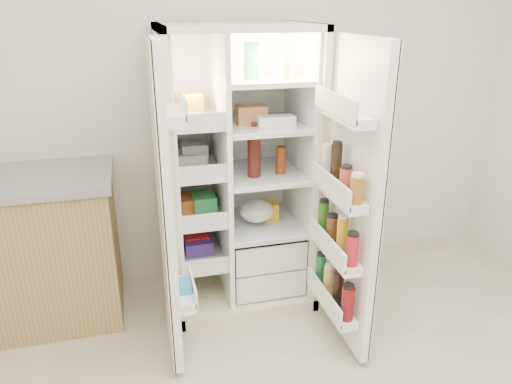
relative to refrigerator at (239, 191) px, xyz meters
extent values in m
cube|color=silver|center=(0.12, 0.35, 0.61)|extent=(4.00, 0.02, 2.70)
cube|color=beige|center=(-0.02, 0.28, 0.16)|extent=(0.92, 0.04, 1.80)
cube|color=beige|center=(-0.46, -0.05, 0.16)|extent=(0.04, 0.70, 1.80)
cube|color=beige|center=(0.42, -0.05, 0.16)|extent=(0.04, 0.70, 1.80)
cube|color=beige|center=(-0.02, -0.05, 1.04)|extent=(0.92, 0.70, 0.04)
cube|color=beige|center=(-0.02, -0.05, -0.70)|extent=(0.92, 0.70, 0.08)
cube|color=white|center=(-0.02, 0.25, 0.18)|extent=(0.84, 0.02, 1.68)
cube|color=white|center=(-0.43, -0.05, 0.18)|extent=(0.02, 0.62, 1.68)
cube|color=white|center=(0.39, -0.05, 0.18)|extent=(0.02, 0.62, 1.68)
cube|color=white|center=(-0.13, -0.05, 0.18)|extent=(0.03, 0.62, 1.68)
cube|color=silver|center=(0.14, -0.07, -0.56)|extent=(0.47, 0.52, 0.19)
cube|color=silver|center=(0.14, -0.07, -0.36)|extent=(0.47, 0.52, 0.19)
cube|color=#FFD18C|center=(0.14, 0.00, 0.98)|extent=(0.30, 0.30, 0.02)
cube|color=silver|center=(-0.28, -0.05, -0.39)|extent=(0.28, 0.58, 0.02)
cube|color=silver|center=(-0.28, -0.05, -0.09)|extent=(0.28, 0.58, 0.02)
cube|color=silver|center=(-0.28, -0.05, 0.21)|extent=(0.28, 0.58, 0.02)
cube|color=silver|center=(-0.28, -0.05, 0.51)|extent=(0.28, 0.58, 0.02)
cube|color=white|center=(0.14, -0.05, -0.22)|extent=(0.49, 0.58, 0.01)
cube|color=white|center=(0.14, -0.05, 0.14)|extent=(0.49, 0.58, 0.01)
cube|color=white|center=(0.14, -0.05, 0.46)|extent=(0.49, 0.58, 0.02)
cube|color=white|center=(0.14, -0.05, 0.74)|extent=(0.49, 0.58, 0.02)
cube|color=red|center=(-0.28, -0.05, -0.33)|extent=(0.16, 0.20, 0.10)
cube|color=#27924D|center=(-0.28, -0.05, -0.02)|extent=(0.14, 0.18, 0.12)
cube|color=silver|center=(-0.28, -0.05, 0.25)|extent=(0.20, 0.22, 0.07)
cube|color=orange|center=(-0.28, -0.05, 0.59)|extent=(0.15, 0.16, 0.14)
cube|color=#5E39AB|center=(-0.28, -0.05, -0.34)|extent=(0.18, 0.20, 0.09)
cube|color=#CB6123|center=(-0.28, -0.05, -0.03)|extent=(0.14, 0.18, 0.10)
cube|color=silver|center=(-0.28, -0.05, 0.28)|extent=(0.16, 0.16, 0.12)
sphere|color=orange|center=(0.01, -0.15, -0.62)|extent=(0.07, 0.07, 0.07)
sphere|color=orange|center=(0.10, -0.11, -0.62)|extent=(0.07, 0.07, 0.07)
sphere|color=orange|center=(0.20, -0.15, -0.62)|extent=(0.07, 0.07, 0.07)
sphere|color=orange|center=(0.06, -0.01, -0.62)|extent=(0.07, 0.07, 0.07)
ellipsoid|color=#4C7C29|center=(0.14, -0.05, -0.34)|extent=(0.26, 0.24, 0.11)
cylinder|color=#4C1810|center=(0.07, -0.13, 0.27)|extent=(0.08, 0.08, 0.25)
cylinder|color=maroon|center=(0.25, -0.12, 0.23)|extent=(0.06, 0.06, 0.18)
cube|color=#258850|center=(0.06, -0.12, 0.85)|extent=(0.07, 0.07, 0.21)
cylinder|color=white|center=(0.25, -0.10, 0.79)|extent=(0.11, 0.11, 0.10)
cylinder|color=#B37A29|center=(0.16, 0.02, 0.79)|extent=(0.07, 0.07, 0.09)
cube|color=white|center=(0.21, -0.14, 0.49)|extent=(0.23, 0.10, 0.06)
cube|color=#B27147|center=(0.07, -0.06, 0.52)|extent=(0.18, 0.10, 0.11)
ellipsoid|color=silver|center=(0.10, -0.10, -0.15)|extent=(0.22, 0.20, 0.14)
cube|color=yellow|center=(0.21, -0.01, -0.16)|extent=(0.10, 0.12, 0.12)
cube|color=white|center=(-0.52, -0.60, 0.16)|extent=(0.05, 0.40, 1.72)
cube|color=beige|center=(-0.54, -0.60, 0.16)|extent=(0.01, 0.40, 1.72)
cube|color=white|center=(-0.45, -0.60, -0.34)|extent=(0.09, 0.32, 0.06)
cube|color=white|center=(-0.45, -0.60, 0.66)|extent=(0.09, 0.32, 0.06)
cube|color=#338CCC|center=(-0.45, -0.60, -0.31)|extent=(0.07, 0.12, 0.10)
cube|color=white|center=(0.48, -0.69, 0.16)|extent=(0.05, 0.58, 1.72)
cube|color=beige|center=(0.51, -0.69, 0.16)|extent=(0.01, 0.58, 1.72)
cube|color=white|center=(0.40, -0.69, -0.48)|extent=(0.11, 0.50, 0.05)
cube|color=white|center=(0.40, -0.69, -0.14)|extent=(0.11, 0.50, 0.05)
cube|color=white|center=(0.40, -0.69, 0.21)|extent=(0.11, 0.50, 0.05)
cube|color=white|center=(0.40, -0.69, 0.64)|extent=(0.11, 0.50, 0.05)
cylinder|color=maroon|center=(0.40, -0.89, -0.36)|extent=(0.07, 0.07, 0.20)
cylinder|color=black|center=(0.40, -0.76, -0.35)|extent=(0.06, 0.06, 0.22)
cylinder|color=gold|center=(0.40, -0.63, -0.37)|extent=(0.06, 0.06, 0.18)
cylinder|color=#226634|center=(0.40, -0.50, -0.36)|extent=(0.06, 0.06, 0.19)
cylinder|color=maroon|center=(0.40, -0.89, -0.03)|extent=(0.07, 0.07, 0.17)
cylinder|color=gold|center=(0.40, -0.76, -0.01)|extent=(0.06, 0.06, 0.21)
cylinder|color=#582E16|center=(0.40, -0.63, -0.04)|extent=(0.07, 0.07, 0.16)
cylinder|color=#2C6016|center=(0.40, -0.50, -0.02)|extent=(0.06, 0.06, 0.20)
cylinder|color=brown|center=(0.40, -0.89, 0.30)|extent=(0.07, 0.07, 0.14)
cylinder|color=#B23E2D|center=(0.40, -0.76, 0.30)|extent=(0.07, 0.07, 0.14)
cylinder|color=black|center=(0.40, -0.63, 0.35)|extent=(0.06, 0.06, 0.23)
cylinder|color=beige|center=(0.40, -0.50, 0.32)|extent=(0.06, 0.06, 0.18)
cube|color=#A78253|center=(-1.45, 0.02, -0.29)|extent=(1.27, 0.66, 0.91)
camera|label=1|loc=(-0.65, -2.92, 1.16)|focal=34.00mm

